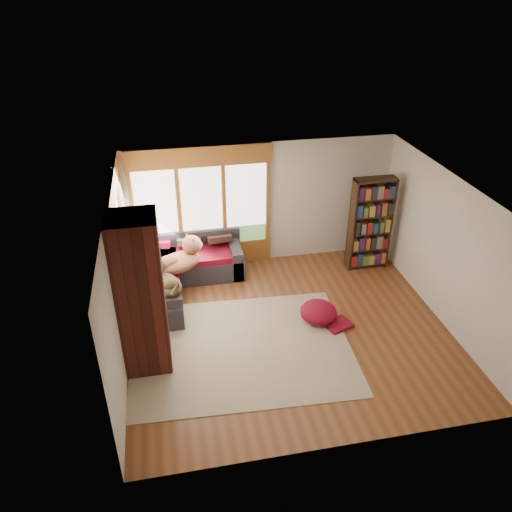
{
  "coord_description": "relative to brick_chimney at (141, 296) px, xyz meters",
  "views": [
    {
      "loc": [
        -1.9,
        -6.65,
        5.54
      ],
      "look_at": [
        -0.38,
        1.05,
        0.95
      ],
      "focal_mm": 35.0,
      "sensor_mm": 36.0,
      "label": 1
    }
  ],
  "objects": [
    {
      "name": "ceiling",
      "position": [
        2.4,
        0.35,
        1.3
      ],
      "size": [
        5.5,
        5.5,
        0.0
      ],
      "primitive_type": "plane",
      "color": "white"
    },
    {
      "name": "windows_back",
      "position": [
        1.2,
        2.82,
        0.05
      ],
      "size": [
        2.82,
        0.1,
        1.9
      ],
      "color": "#9A6227",
      "rests_on": "wall_back"
    },
    {
      "name": "throw_pillows",
      "position": [
        0.48,
        2.2,
        -0.52
      ],
      "size": [
        1.98,
        1.68,
        0.45
      ],
      "color": "#322118",
      "rests_on": "sectional_sofa"
    },
    {
      "name": "wall_back",
      "position": [
        2.4,
        2.85,
        0.0
      ],
      "size": [
        5.5,
        0.04,
        2.6
      ],
      "primitive_type": "cube",
      "color": "silver",
      "rests_on": "ground"
    },
    {
      "name": "area_rug",
      "position": [
        1.51,
        0.04,
        -1.29
      ],
      "size": [
        3.76,
        2.95,
        0.01
      ],
      "primitive_type": "cube",
      "rotation": [
        0.0,
        0.0,
        -0.05
      ],
      "color": "beige",
      "rests_on": "ground"
    },
    {
      "name": "pouf",
      "position": [
        2.99,
        0.53,
        -1.11
      ],
      "size": [
        0.87,
        0.87,
        0.35
      ],
      "primitive_type": "ellipsoid",
      "rotation": [
        0.0,
        0.0,
        0.44
      ],
      "color": "maroon",
      "rests_on": "area_rug"
    },
    {
      "name": "wall_left",
      "position": [
        -0.35,
        0.35,
        0.0
      ],
      "size": [
        0.04,
        5.0,
        2.6
      ],
      "primitive_type": "cube",
      "color": "silver",
      "rests_on": "ground"
    },
    {
      "name": "wall_right",
      "position": [
        5.15,
        0.35,
        0.0
      ],
      "size": [
        0.04,
        5.0,
        2.6
      ],
      "primitive_type": "cube",
      "color": "silver",
      "rests_on": "ground"
    },
    {
      "name": "sectional_sofa",
      "position": [
        0.45,
        2.05,
        -1.0
      ],
      "size": [
        2.2,
        2.2,
        0.8
      ],
      "rotation": [
        0.0,
        0.0,
        0.02
      ],
      "color": "#282630",
      "rests_on": "ground"
    },
    {
      "name": "floor",
      "position": [
        2.4,
        0.35,
        -1.3
      ],
      "size": [
        5.5,
        5.5,
        0.0
      ],
      "primitive_type": "plane",
      "color": "brown",
      "rests_on": "ground"
    },
    {
      "name": "dog_brindle",
      "position": [
        0.32,
        1.22,
        -0.54
      ],
      "size": [
        0.8,
        0.94,
        0.46
      ],
      "rotation": [
        0.0,
        0.0,
        2.03
      ],
      "color": "black",
      "rests_on": "sectional_sofa"
    },
    {
      "name": "dog_tan",
      "position": [
        0.69,
        1.87,
        -0.5
      ],
      "size": [
        1.07,
        0.96,
        0.52
      ],
      "rotation": [
        0.0,
        0.0,
        0.54
      ],
      "color": "brown",
      "rests_on": "sectional_sofa"
    },
    {
      "name": "brick_chimney",
      "position": [
        0.0,
        0.0,
        0.0
      ],
      "size": [
        0.7,
        0.7,
        2.6
      ],
      "primitive_type": "cube",
      "color": "#471914",
      "rests_on": "ground"
    },
    {
      "name": "roller_blind",
      "position": [
        -0.29,
        2.38,
        0.45
      ],
      "size": [
        0.03,
        0.72,
        0.9
      ],
      "primitive_type": "cube",
      "color": "#5F7D4C",
      "rests_on": "wall_left"
    },
    {
      "name": "wall_front",
      "position": [
        2.4,
        -2.15,
        0.0
      ],
      "size": [
        5.5,
        0.04,
        2.6
      ],
      "primitive_type": "cube",
      "color": "silver",
      "rests_on": "ground"
    },
    {
      "name": "bookshelf",
      "position": [
        4.54,
        2.14,
        -0.31
      ],
      "size": [
        0.85,
        0.28,
        1.98
      ],
      "color": "#351E11",
      "rests_on": "ground"
    },
    {
      "name": "windows_left",
      "position": [
        -0.32,
        1.55,
        0.05
      ],
      "size": [
        0.1,
        2.62,
        1.9
      ],
      "color": "#9A6227",
      "rests_on": "wall_left"
    }
  ]
}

